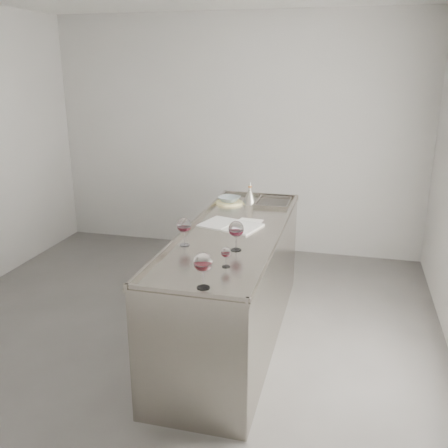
% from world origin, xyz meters
% --- Properties ---
extents(room_shell, '(4.54, 5.04, 2.84)m').
position_xyz_m(room_shell, '(0.00, 0.00, 1.40)').
color(room_shell, '#504D4B').
rests_on(room_shell, ground).
extents(counter, '(0.77, 2.42, 0.97)m').
position_xyz_m(counter, '(0.50, 0.30, 0.47)').
color(counter, gray).
rests_on(counter, ground).
extents(wine_glass_left, '(0.11, 0.11, 0.21)m').
position_xyz_m(wine_glass_left, '(0.23, -0.09, 1.09)').
color(wine_glass_left, white).
rests_on(wine_glass_left, counter).
extents(wine_glass_middle, '(0.11, 0.11, 0.22)m').
position_xyz_m(wine_glass_middle, '(0.61, -0.10, 1.09)').
color(wine_glass_middle, white).
rests_on(wine_glass_middle, counter).
extents(wine_glass_right, '(0.11, 0.11, 0.22)m').
position_xyz_m(wine_glass_right, '(0.57, -0.77, 1.10)').
color(wine_glass_right, white).
rests_on(wine_glass_right, counter).
extents(wine_glass_small, '(0.07, 0.07, 0.14)m').
position_xyz_m(wine_glass_small, '(0.62, -0.42, 1.04)').
color(wine_glass_small, white).
rests_on(wine_glass_small, counter).
extents(notebook, '(0.54, 0.44, 0.02)m').
position_xyz_m(notebook, '(0.44, 0.44, 0.95)').
color(notebook, silver).
rests_on(notebook, counter).
extents(loose_paper_top, '(0.19, 0.27, 0.00)m').
position_xyz_m(loose_paper_top, '(0.41, 0.47, 0.94)').
color(loose_paper_top, silver).
rests_on(loose_paper_top, counter).
extents(loose_paper_under, '(0.22, 0.30, 0.00)m').
position_xyz_m(loose_paper_under, '(0.57, 0.53, 0.94)').
color(loose_paper_under, white).
rests_on(loose_paper_under, counter).
extents(trivet, '(0.31, 0.31, 0.02)m').
position_xyz_m(trivet, '(0.27, 1.12, 0.95)').
color(trivet, beige).
rests_on(trivet, counter).
extents(ceramic_bowl, '(0.24, 0.24, 0.05)m').
position_xyz_m(ceramic_bowl, '(0.27, 1.12, 0.98)').
color(ceramic_bowl, gray).
rests_on(ceramic_bowl, trivet).
extents(wine_funnel, '(0.15, 0.15, 0.22)m').
position_xyz_m(wine_funnel, '(0.46, 1.16, 1.01)').
color(wine_funnel, '#9F9A8E').
rests_on(wine_funnel, counter).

